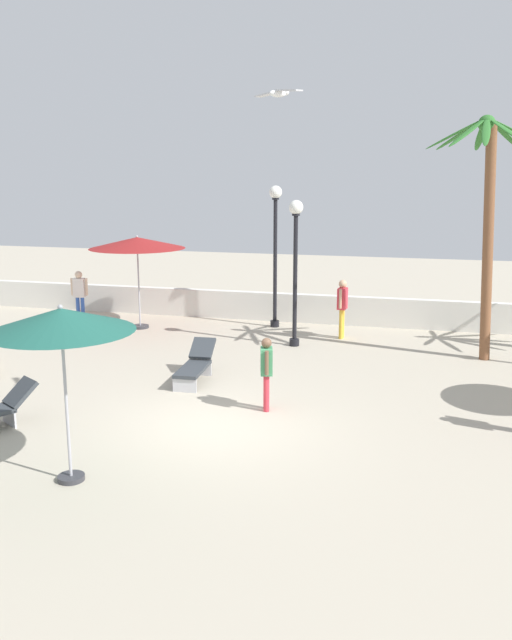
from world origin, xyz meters
TOP-DOWN VIEW (x-y plane):
  - ground_plane at (0.00, 0.00)m, footprint 56.00×56.00m
  - boundary_wall at (0.00, 9.59)m, footprint 25.20×0.30m
  - patio_umbrella_0 at (-4.87, 7.46)m, footprint 2.97×2.97m
  - patio_umbrella_3 at (-1.45, -2.71)m, footprint 2.24×2.24m
  - palm_tree_0 at (5.22, 6.38)m, footprint 2.93×2.94m
  - lamp_post_0 at (-0.78, 8.70)m, footprint 0.40×0.40m
  - lamp_post_2 at (0.30, 6.51)m, footprint 0.40×0.40m
  - lounge_chair_0 at (-1.31, 2.73)m, footprint 0.67×1.90m
  - guest_0 at (1.48, 7.71)m, footprint 0.28×0.56m
  - guest_1 at (-7.03, 7.59)m, footprint 0.55×0.31m
  - guest_2 at (0.79, 1.20)m, footprint 0.32×0.54m
  - seagull_1 at (1.30, -0.14)m, footprint 1.00×0.97m

SIDE VIEW (x-z plane):
  - ground_plane at x=0.00m, z-range 0.00..0.00m
  - lounge_chair_0 at x=-1.31m, z-range -0.02..0.81m
  - boundary_wall at x=0.00m, z-range 0.00..0.93m
  - guest_2 at x=0.79m, z-range 0.15..1.69m
  - guest_1 at x=-7.03m, z-range 0.19..1.91m
  - guest_0 at x=1.48m, z-range 0.19..1.95m
  - patio_umbrella_3 at x=-1.45m, z-range 1.17..4.02m
  - lamp_post_2 at x=0.30m, z-range 0.58..4.66m
  - patio_umbrella_0 at x=-4.87m, z-range 1.21..4.14m
  - lamp_post_0 at x=-0.78m, z-range 0.63..5.06m
  - palm_tree_0 at x=5.22m, z-range 0.88..7.07m
  - seagull_1 at x=1.30m, z-range 6.01..6.15m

